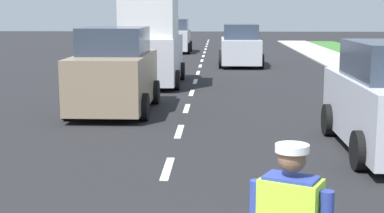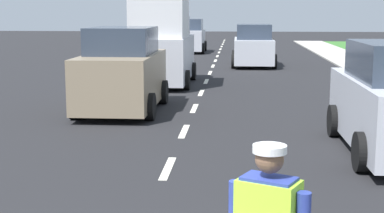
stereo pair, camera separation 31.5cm
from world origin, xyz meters
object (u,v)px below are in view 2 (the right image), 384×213
Objects in this scene: delivery_truck at (162,40)px; car_outgoing_far at (253,47)px; car_oncoming_third at (190,37)px; car_oncoming_lead at (122,72)px.

car_outgoing_far is at bearing 64.84° from delivery_truck.
car_outgoing_far is 9.50m from car_oncoming_third.
car_oncoming_third is at bearing 89.92° from car_oncoming_lead.
car_oncoming_lead reaches higher than car_outgoing_far.
car_oncoming_third is (0.03, 21.40, -0.05)m from car_oncoming_lead.
car_outgoing_far is 1.05× the size of car_oncoming_third.
car_oncoming_third is (-0.34, 16.06, -0.62)m from delivery_truck.
delivery_truck is 5.38m from car_oncoming_lead.
car_oncoming_lead is (-0.37, -5.34, -0.57)m from delivery_truck.
delivery_truck is at bearing -88.77° from car_oncoming_third.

